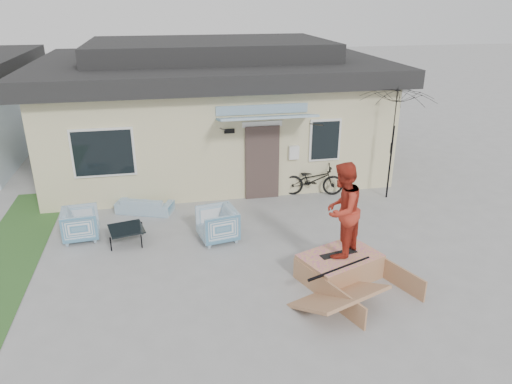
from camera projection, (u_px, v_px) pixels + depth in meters
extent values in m
plane|color=gray|center=(259.00, 288.00, 9.47)|extent=(90.00, 90.00, 0.00)
cube|color=#2B5324|center=(5.00, 262.00, 10.35)|extent=(1.40, 8.00, 0.01)
cube|color=beige|center=(212.00, 119.00, 16.16)|extent=(10.00, 7.00, 3.00)
cube|color=black|center=(210.00, 66.00, 15.49)|extent=(10.80, 7.80, 0.50)
cube|color=black|center=(209.00, 48.00, 15.28)|extent=(7.50, 4.50, 0.60)
cube|color=#473732|center=(262.00, 163.00, 13.29)|extent=(0.95, 0.08, 2.10)
cube|color=white|center=(103.00, 153.00, 12.34)|extent=(1.60, 0.06, 1.30)
cube|color=white|center=(325.00, 140.00, 13.42)|extent=(0.90, 0.06, 1.20)
cube|color=teal|center=(267.00, 118.00, 12.30)|extent=(2.50, 1.09, 0.29)
imported|color=teal|center=(145.00, 202.00, 12.65)|extent=(1.54, 0.92, 0.58)
imported|color=teal|center=(81.00, 222.00, 11.25)|extent=(0.82, 0.86, 0.82)
imported|color=teal|center=(217.00, 223.00, 11.19)|extent=(0.93, 0.98, 0.87)
cube|color=black|center=(127.00, 235.00, 11.13)|extent=(0.91, 0.91, 0.37)
imported|color=black|center=(313.00, 177.00, 13.69)|extent=(1.83, 0.95, 1.11)
cylinder|color=black|center=(390.00, 162.00, 13.32)|extent=(0.05, 0.05, 2.10)
imported|color=black|center=(393.00, 138.00, 13.05)|extent=(2.48, 2.37, 0.90)
cube|color=black|center=(339.00, 253.00, 9.66)|extent=(0.81, 0.35, 0.05)
imported|color=#AB2E1F|center=(342.00, 209.00, 9.28)|extent=(1.18, 1.19, 1.93)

